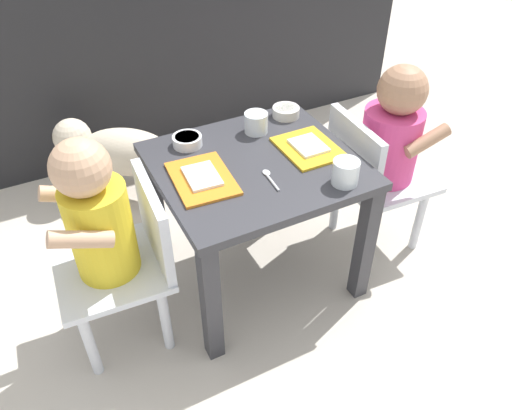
# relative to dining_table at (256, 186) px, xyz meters

# --- Properties ---
(ground_plane) EXTENTS (7.00, 7.00, 0.00)m
(ground_plane) POSITION_rel_dining_table_xyz_m (0.00, 0.00, -0.35)
(ground_plane) COLOR beige
(kitchen_cabinet_back) EXTENTS (2.33, 0.39, 0.98)m
(kitchen_cabinet_back) POSITION_rel_dining_table_xyz_m (0.00, 1.06, 0.14)
(kitchen_cabinet_back) COLOR #232326
(kitchen_cabinet_back) RESTS_ON ground
(dining_table) EXTENTS (0.55, 0.50, 0.43)m
(dining_table) POSITION_rel_dining_table_xyz_m (0.00, 0.00, 0.00)
(dining_table) COLOR #333338
(dining_table) RESTS_ON ground
(seated_child_left) EXTENTS (0.30, 0.30, 0.65)m
(seated_child_left) POSITION_rel_dining_table_xyz_m (-0.43, -0.04, 0.05)
(seated_child_left) COLOR silver
(seated_child_left) RESTS_ON ground
(seated_child_right) EXTENTS (0.29, 0.29, 0.64)m
(seated_child_right) POSITION_rel_dining_table_xyz_m (0.43, -0.03, 0.04)
(seated_child_right) COLOR silver
(seated_child_right) RESTS_ON ground
(dog) EXTENTS (0.42, 0.36, 0.32)m
(dog) POSITION_rel_dining_table_xyz_m (-0.27, 0.59, -0.14)
(dog) COLOR beige
(dog) RESTS_ON ground
(food_tray_left) EXTENTS (0.16, 0.22, 0.02)m
(food_tray_left) POSITION_rel_dining_table_xyz_m (-0.16, -0.01, 0.09)
(food_tray_left) COLOR orange
(food_tray_left) RESTS_ON dining_table
(food_tray_right) EXTENTS (0.15, 0.19, 0.02)m
(food_tray_right) POSITION_rel_dining_table_xyz_m (0.16, -0.01, 0.09)
(food_tray_right) COLOR gold
(food_tray_right) RESTS_ON dining_table
(water_cup_left) EXTENTS (0.07, 0.07, 0.07)m
(water_cup_left) POSITION_rel_dining_table_xyz_m (0.16, -0.19, 0.11)
(water_cup_left) COLOR white
(water_cup_left) RESTS_ON dining_table
(water_cup_right) EXTENTS (0.07, 0.07, 0.06)m
(water_cup_right) POSITION_rel_dining_table_xyz_m (0.07, 0.14, 0.11)
(water_cup_right) COLOR white
(water_cup_right) RESTS_ON dining_table
(cereal_bowl_right_side) EXTENTS (0.08, 0.08, 0.03)m
(cereal_bowl_right_side) POSITION_rel_dining_table_xyz_m (0.20, 0.18, 0.10)
(cereal_bowl_right_side) COLOR silver
(cereal_bowl_right_side) RESTS_ON dining_table
(veggie_bowl_near) EXTENTS (0.08, 0.08, 0.03)m
(veggie_bowl_near) POSITION_rel_dining_table_xyz_m (-0.14, 0.17, 0.10)
(veggie_bowl_near) COLOR white
(veggie_bowl_near) RESTS_ON dining_table
(spoon_by_left_tray) EXTENTS (0.02, 0.10, 0.01)m
(spoon_by_left_tray) POSITION_rel_dining_table_xyz_m (-0.01, -0.09, 0.08)
(spoon_by_left_tray) COLOR silver
(spoon_by_left_tray) RESTS_ON dining_table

